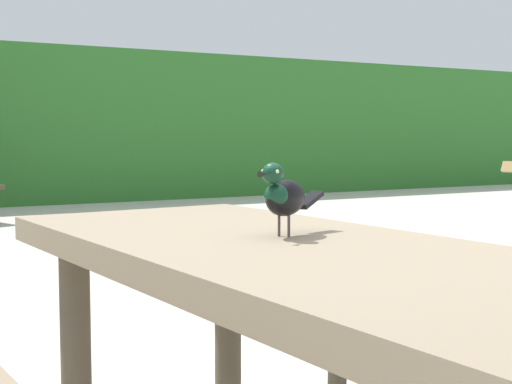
% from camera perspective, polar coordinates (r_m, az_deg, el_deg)
% --- Properties ---
extents(picnic_table_foreground, '(1.82, 1.86, 0.74)m').
position_cam_1_polar(picnic_table_foreground, '(1.72, 2.55, -10.08)').
color(picnic_table_foreground, '#84725B').
rests_on(picnic_table_foreground, ground).
extents(bird_grackle, '(0.26, 0.16, 0.18)m').
position_cam_1_polar(bird_grackle, '(1.76, 2.18, -0.26)').
color(bird_grackle, black).
rests_on(bird_grackle, picnic_table_foreground).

